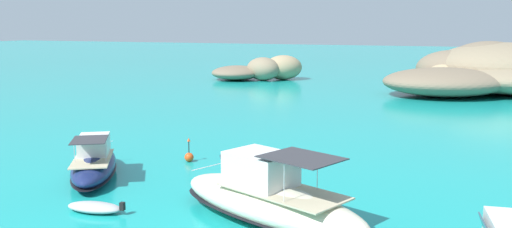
# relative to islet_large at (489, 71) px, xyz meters

# --- Properties ---
(islet_large) EXTENTS (28.15, 28.61, 6.14)m
(islet_large) POSITION_rel_islet_large_xyz_m (0.00, 0.00, 0.00)
(islet_large) COLOR #84755B
(islet_large) RESTS_ON ground
(islet_small) EXTENTS (14.62, 11.12, 3.67)m
(islet_small) POSITION_rel_islet_large_xyz_m (-31.54, 1.91, -1.07)
(islet_small) COLOR #9E8966
(islet_small) RESTS_ON ground
(motorboat_cream) EXTENTS (10.42, 6.61, 3.14)m
(motorboat_cream) POSITION_rel_islet_large_xyz_m (-9.79, -52.45, -1.56)
(motorboat_cream) COLOR beige
(motorboat_cream) RESTS_ON ground
(motorboat_navy) EXTENTS (5.96, 7.68, 2.39)m
(motorboat_navy) POSITION_rel_islet_large_xyz_m (-21.04, -49.61, -1.79)
(motorboat_navy) COLOR navy
(motorboat_navy) RESTS_ON ground
(dinghy_tender) EXTENTS (2.86, 1.38, 0.58)m
(dinghy_tender) POSITION_rel_islet_large_xyz_m (-17.42, -54.20, -2.33)
(dinghy_tender) COLOR #B2B2B2
(dinghy_tender) RESTS_ON ground
(channel_buoy) EXTENTS (0.56, 0.56, 1.48)m
(channel_buoy) POSITION_rel_islet_large_xyz_m (-17.81, -44.78, -2.21)
(channel_buoy) COLOR #E54C19
(channel_buoy) RESTS_ON ground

